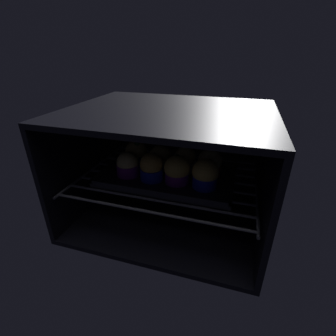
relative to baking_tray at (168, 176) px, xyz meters
The scene contains 11 objects.
oven_cavity 5.52cm from the baking_tray, 90.00° to the left, with size 59.00×47.00×37.00cm.
oven_rack 1.33cm from the baking_tray, 90.00° to the left, with size 54.80×42.00×0.80cm.
baking_tray is the anchor object (origin of this frame).
muffin_row0_col0 13.09cm from the baking_tray, 162.14° to the right, with size 7.01×7.01×7.54cm.
muffin_row0_col1 7.27cm from the baking_tray, 131.04° to the right, with size 7.01×7.01×8.43cm.
muffin_row0_col2 7.15cm from the baking_tray, 45.18° to the right, with size 7.63×7.63×8.59cm.
muffin_row0_col3 13.75cm from the baking_tray, 19.20° to the right, with size 7.52×7.52×8.60cm.
muffin_row1_col0 13.60cm from the baking_tray, 162.88° to the left, with size 7.19×7.19×8.73cm.
muffin_row1_col1 6.70cm from the baking_tray, 135.86° to the left, with size 7.33×7.33×7.85cm.
muffin_row1_col2 7.45cm from the baking_tray, 43.53° to the left, with size 7.01×7.01×8.28cm.
muffin_row1_col3 13.67cm from the baking_tray, 17.16° to the left, with size 7.49×7.49×8.92cm.
Camera 1 is at (20.00, -44.08, 51.29)cm, focal length 26.08 mm.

